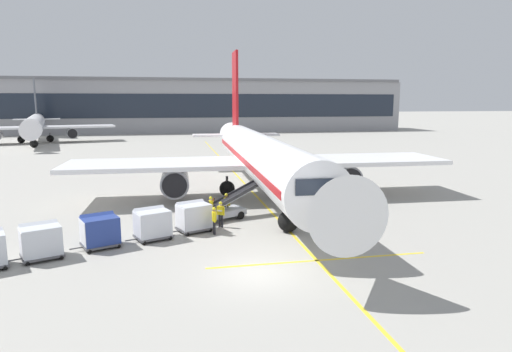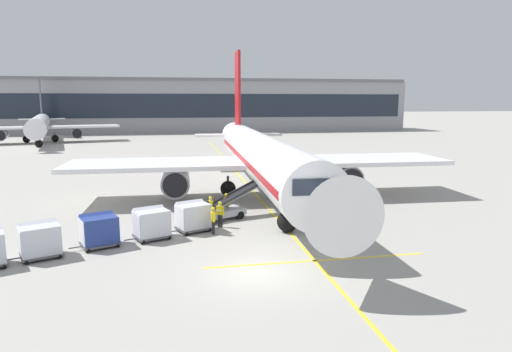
# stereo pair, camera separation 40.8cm
# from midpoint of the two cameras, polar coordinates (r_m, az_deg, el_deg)

# --- Properties ---
(ground_plane) EXTENTS (600.00, 600.00, 0.00)m
(ground_plane) POSITION_cam_midpoint_polar(r_m,az_deg,el_deg) (21.94, -0.04, -12.46)
(ground_plane) COLOR #9E9B93
(parked_airplane) EXTENTS (32.29, 41.85, 14.04)m
(parked_airplane) POSITION_cam_midpoint_polar(r_m,az_deg,el_deg) (37.97, 0.90, 2.49)
(parked_airplane) COLOR white
(parked_airplane) RESTS_ON ground
(belt_loader) EXTENTS (5.46, 3.56, 2.57)m
(belt_loader) POSITION_cam_midpoint_polar(r_m,az_deg,el_deg) (31.46, -3.82, -4.09)
(belt_loader) COLOR #A3A8B2
(belt_loader) RESTS_ON ground
(baggage_cart_lead) EXTENTS (2.81, 2.25, 1.91)m
(baggage_cart_lead) POSITION_cam_midpoint_polar(r_m,az_deg,el_deg) (28.74, -7.71, -5.08)
(baggage_cart_lead) COLOR #515156
(baggage_cart_lead) RESTS_ON ground
(baggage_cart_second) EXTENTS (2.81, 2.25, 1.91)m
(baggage_cart_second) POSITION_cam_midpoint_polar(r_m,az_deg,el_deg) (27.56, -12.87, -5.88)
(baggage_cart_second) COLOR #515156
(baggage_cart_second) RESTS_ON ground
(baggage_cart_third) EXTENTS (2.81, 2.25, 1.91)m
(baggage_cart_third) POSITION_cam_midpoint_polar(r_m,az_deg,el_deg) (26.94, -19.11, -6.53)
(baggage_cart_third) COLOR #515156
(baggage_cart_third) RESTS_ON ground
(baggage_cart_fourth) EXTENTS (2.81, 2.25, 1.91)m
(baggage_cart_fourth) POSITION_cam_midpoint_polar(r_m,az_deg,el_deg) (26.28, -25.59, -7.37)
(baggage_cart_fourth) COLOR #515156
(baggage_cart_fourth) RESTS_ON ground
(ground_crew_by_loader) EXTENTS (0.27, 0.57, 1.74)m
(ground_crew_by_loader) POSITION_cam_midpoint_polar(r_m,az_deg,el_deg) (27.93, -5.10, -5.46)
(ground_crew_by_loader) COLOR black
(ground_crew_by_loader) RESTS_ON ground
(ground_crew_by_carts) EXTENTS (0.57, 0.29, 1.74)m
(ground_crew_by_carts) POSITION_cam_midpoint_polar(r_m,az_deg,el_deg) (31.90, -3.48, -3.53)
(ground_crew_by_carts) COLOR #514C42
(ground_crew_by_carts) RESTS_ON ground
(ground_crew_marshaller) EXTENTS (0.32, 0.56, 1.74)m
(ground_crew_marshaller) POSITION_cam_midpoint_polar(r_m,az_deg,el_deg) (30.96, -5.47, -3.97)
(ground_crew_marshaller) COLOR #514C42
(ground_crew_marshaller) RESTS_ON ground
(ground_crew_wingwalker) EXTENTS (0.50, 0.40, 1.74)m
(ground_crew_wingwalker) POSITION_cam_midpoint_polar(r_m,az_deg,el_deg) (29.39, -4.24, -4.69)
(ground_crew_wingwalker) COLOR black
(ground_crew_wingwalker) RESTS_ON ground
(safety_cone_engine_keepout) EXTENTS (0.67, 0.67, 0.76)m
(safety_cone_engine_keepout) POSITION_cam_midpoint_polar(r_m,az_deg,el_deg) (35.14, -5.05, -3.37)
(safety_cone_engine_keepout) COLOR black
(safety_cone_engine_keepout) RESTS_ON ground
(apron_guidance_line_lead_in) EXTENTS (0.20, 110.00, 0.01)m
(apron_guidance_line_lead_in) POSITION_cam_midpoint_polar(r_m,az_deg,el_deg) (37.80, 0.82, -2.98)
(apron_guidance_line_lead_in) COLOR yellow
(apron_guidance_line_lead_in) RESTS_ON ground
(apron_guidance_line_stop_bar) EXTENTS (12.00, 0.20, 0.01)m
(apron_guidance_line_stop_bar) POSITION_cam_midpoint_polar(r_m,az_deg,el_deg) (23.89, 8.43, -10.68)
(apron_guidance_line_stop_bar) COLOR yellow
(apron_guidance_line_stop_bar) RESTS_ON ground
(terminal_building) EXTENTS (123.39, 14.96, 14.03)m
(terminal_building) POSITION_cam_midpoint_polar(r_m,az_deg,el_deg) (122.82, -9.68, 8.89)
(terminal_building) COLOR #939399
(terminal_building) RESTS_ON ground
(distant_airplane) EXTENTS (30.48, 38.73, 13.30)m
(distant_airplane) POSITION_cam_midpoint_polar(r_m,az_deg,el_deg) (98.32, -25.91, 5.90)
(distant_airplane) COLOR white
(distant_airplane) RESTS_ON ground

